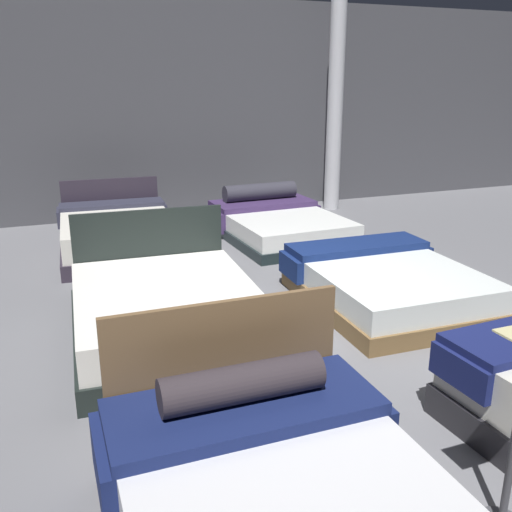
% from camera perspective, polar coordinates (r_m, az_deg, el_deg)
% --- Properties ---
extents(ground_plane, '(18.00, 18.00, 0.02)m').
position_cam_1_polar(ground_plane, '(5.28, 3.76, -7.58)').
color(ground_plane, slate).
extents(showroom_back_wall, '(18.00, 0.06, 3.50)m').
position_cam_1_polar(showroom_back_wall, '(9.66, -9.26, 14.42)').
color(showroom_back_wall, '#47474C').
rests_on(showroom_back_wall, ground_plane).
extents(bed_0, '(1.63, 2.05, 0.99)m').
position_cam_1_polar(bed_0, '(2.94, 2.91, -24.48)').
color(bed_0, brown).
rests_on(bed_0, ground_plane).
extents(bed_2, '(1.71, 2.14, 0.97)m').
position_cam_1_polar(bed_2, '(5.06, -9.00, -5.73)').
color(bed_2, black).
rests_on(bed_2, ground_plane).
extents(bed_3, '(1.69, 1.97, 0.48)m').
position_cam_1_polar(bed_3, '(5.94, 13.09, -2.80)').
color(bed_3, brown).
rests_on(bed_3, ground_plane).
extents(bed_4, '(1.58, 2.02, 0.86)m').
position_cam_1_polar(bed_4, '(7.70, -13.82, 2.15)').
color(bed_4, '#2E2633').
rests_on(bed_4, ground_plane).
extents(bed_5, '(1.67, 2.14, 0.69)m').
position_cam_1_polar(bed_5, '(8.25, 2.23, 3.35)').
color(bed_5, black).
rests_on(bed_5, ground_plane).
extents(price_sign, '(0.28, 0.24, 1.10)m').
position_cam_1_polar(price_sign, '(3.24, 24.47, -17.93)').
color(price_sign, '#3F3F44').
rests_on(price_sign, ground_plane).
extents(support_pillar, '(0.27, 0.27, 3.50)m').
position_cam_1_polar(support_pillar, '(10.06, 7.99, 14.58)').
color(support_pillar, silver).
rests_on(support_pillar, ground_plane).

